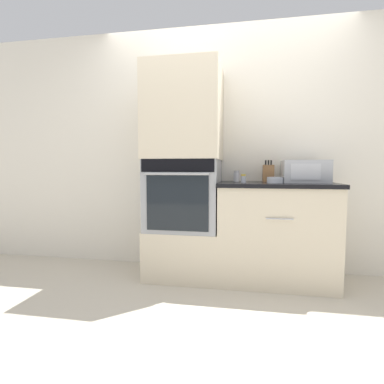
{
  "coord_description": "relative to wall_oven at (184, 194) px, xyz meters",
  "views": [
    {
      "loc": [
        0.25,
        -2.52,
        1.05
      ],
      "look_at": [
        -0.26,
        0.21,
        0.83
      ],
      "focal_mm": 28.0,
      "sensor_mm": 36.0,
      "label": 1
    }
  ],
  "objects": [
    {
      "name": "ground_plane",
      "position": [
        0.35,
        -0.3,
        -0.8
      ],
      "size": [
        12.0,
        12.0,
        0.0
      ],
      "primitive_type": "plane",
      "color": "beige"
    },
    {
      "name": "wall_back",
      "position": [
        0.35,
        0.33,
        0.45
      ],
      "size": [
        8.0,
        0.05,
        2.5
      ],
      "color": "silver",
      "rests_on": "ground_plane"
    },
    {
      "name": "oven_cabinet_base",
      "position": [
        0.0,
        0.0,
        -0.57
      ],
      "size": [
        0.7,
        0.6,
        0.46
      ],
      "color": "beige",
      "rests_on": "ground_plane"
    },
    {
      "name": "wall_oven",
      "position": [
        0.0,
        0.0,
        0.0
      ],
      "size": [
        0.67,
        0.64,
        0.67
      ],
      "color": "#9EA0A5",
      "rests_on": "oven_cabinet_base"
    },
    {
      "name": "oven_cabinet_upper",
      "position": [
        -0.0,
        0.0,
        0.77
      ],
      "size": [
        0.7,
        0.6,
        0.87
      ],
      "color": "beige",
      "rests_on": "wall_oven"
    },
    {
      "name": "counter_unit",
      "position": [
        0.86,
        0.0,
        -0.34
      ],
      "size": [
        1.04,
        0.63,
        0.92
      ],
      "color": "beige",
      "rests_on": "ground_plane"
    },
    {
      "name": "microwave",
      "position": [
        1.11,
        0.06,
        0.22
      ],
      "size": [
        0.39,
        0.38,
        0.2
      ],
      "color": "#B2B5BA",
      "rests_on": "counter_unit"
    },
    {
      "name": "knife_block",
      "position": [
        0.79,
        0.15,
        0.2
      ],
      "size": [
        0.1,
        0.14,
        0.21
      ],
      "color": "olive",
      "rests_on": "counter_unit"
    },
    {
      "name": "bowl",
      "position": [
        0.84,
        -0.07,
        0.15
      ],
      "size": [
        0.14,
        0.14,
        0.05
      ],
      "color": "silver",
      "rests_on": "counter_unit"
    },
    {
      "name": "condiment_jar_near",
      "position": [
        0.56,
        -0.07,
        0.16
      ],
      "size": [
        0.05,
        0.05,
        0.08
      ],
      "color": "silver",
      "rests_on": "counter_unit"
    },
    {
      "name": "condiment_jar_mid",
      "position": [
        0.49,
        0.17,
        0.17
      ],
      "size": [
        0.06,
        0.06,
        0.11
      ],
      "color": "silver",
      "rests_on": "counter_unit"
    }
  ]
}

